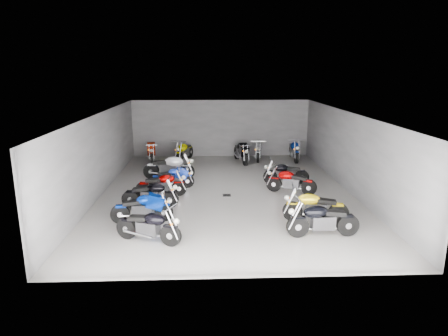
% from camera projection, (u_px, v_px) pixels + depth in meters
% --- Properties ---
extents(ground, '(14.00, 14.00, 0.00)m').
position_uv_depth(ground, '(226.00, 192.00, 16.35)').
color(ground, gray).
rests_on(ground, ground).
extents(wall_back, '(10.00, 0.10, 3.20)m').
position_uv_depth(wall_back, '(221.00, 128.00, 22.76)').
color(wall_back, gray).
rests_on(wall_back, ground).
extents(wall_left, '(0.10, 14.00, 3.20)m').
position_uv_depth(wall_left, '(100.00, 154.00, 15.78)').
color(wall_left, gray).
rests_on(wall_left, ground).
extents(wall_right, '(0.10, 14.00, 3.20)m').
position_uv_depth(wall_right, '(349.00, 152.00, 16.16)').
color(wall_right, gray).
rests_on(wall_right, ground).
extents(ceiling, '(10.00, 14.00, 0.04)m').
position_uv_depth(ceiling, '(226.00, 113.00, 15.58)').
color(ceiling, black).
rests_on(ceiling, wall_back).
extents(drain_grate, '(0.32, 0.32, 0.01)m').
position_uv_depth(drain_grate, '(227.00, 195.00, 15.87)').
color(drain_grate, black).
rests_on(drain_grate, ground).
extents(motorcycle_left_a, '(1.97, 0.95, 0.92)m').
position_uv_depth(motorcycle_left_a, '(149.00, 226.00, 11.44)').
color(motorcycle_left_a, black).
rests_on(motorcycle_left_a, ground).
extents(motorcycle_left_b, '(2.03, 0.45, 0.89)m').
position_uv_depth(motorcycle_left_b, '(143.00, 208.00, 12.98)').
color(motorcycle_left_b, black).
rests_on(motorcycle_left_b, ground).
extents(motorcycle_left_c, '(2.07, 0.44, 0.91)m').
position_uv_depth(motorcycle_left_c, '(151.00, 194.00, 14.36)').
color(motorcycle_left_c, black).
rests_on(motorcycle_left_c, ground).
extents(motorcycle_left_d, '(2.00, 0.44, 0.88)m').
position_uv_depth(motorcycle_left_d, '(162.00, 185.00, 15.62)').
color(motorcycle_left_d, black).
rests_on(motorcycle_left_d, ground).
extents(motorcycle_left_e, '(1.89, 0.43, 0.83)m').
position_uv_depth(motorcycle_left_e, '(172.00, 178.00, 16.70)').
color(motorcycle_left_e, black).
rests_on(motorcycle_left_e, ground).
extents(motorcycle_left_f, '(2.35, 0.53, 1.03)m').
position_uv_depth(motorcycle_left_f, '(169.00, 167.00, 18.07)').
color(motorcycle_left_f, black).
rests_on(motorcycle_left_f, ground).
extents(motorcycle_right_a, '(2.20, 0.44, 0.97)m').
position_uv_depth(motorcycle_right_a, '(322.00, 220.00, 11.84)').
color(motorcycle_right_a, black).
rests_on(motorcycle_right_a, ground).
extents(motorcycle_right_b, '(2.14, 0.52, 0.94)m').
position_uv_depth(motorcycle_right_b, '(315.00, 207.00, 13.01)').
color(motorcycle_right_b, black).
rests_on(motorcycle_right_b, ground).
extents(motorcycle_right_d, '(1.94, 0.94, 0.90)m').
position_uv_depth(motorcycle_right_d, '(291.00, 181.00, 16.03)').
color(motorcycle_right_d, black).
rests_on(motorcycle_right_d, ground).
extents(motorcycle_right_e, '(2.00, 0.41, 0.88)m').
position_uv_depth(motorcycle_right_e, '(286.00, 173.00, 17.38)').
color(motorcycle_right_e, black).
rests_on(motorcycle_right_e, ground).
extents(motorcycle_back_a, '(0.55, 2.25, 0.99)m').
position_uv_depth(motorcycle_back_a, '(151.00, 151.00, 21.76)').
color(motorcycle_back_a, black).
rests_on(motorcycle_back_a, ground).
extents(motorcycle_back_b, '(0.83, 2.18, 0.99)m').
position_uv_depth(motorcycle_back_b, '(184.00, 151.00, 21.72)').
color(motorcycle_back_b, black).
rests_on(motorcycle_back_b, ground).
extents(motorcycle_back_d, '(0.65, 2.33, 1.03)m').
position_uv_depth(motorcycle_back_d, '(241.00, 152.00, 21.38)').
color(motorcycle_back_d, black).
rests_on(motorcycle_back_d, ground).
extents(motorcycle_back_e, '(0.55, 2.15, 0.95)m').
position_uv_depth(motorcycle_back_e, '(259.00, 151.00, 21.98)').
color(motorcycle_back_e, black).
rests_on(motorcycle_back_e, ground).
extents(motorcycle_back_f, '(0.48, 2.34, 1.03)m').
position_uv_depth(motorcycle_back_f, '(294.00, 150.00, 21.88)').
color(motorcycle_back_f, black).
rests_on(motorcycle_back_f, ground).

